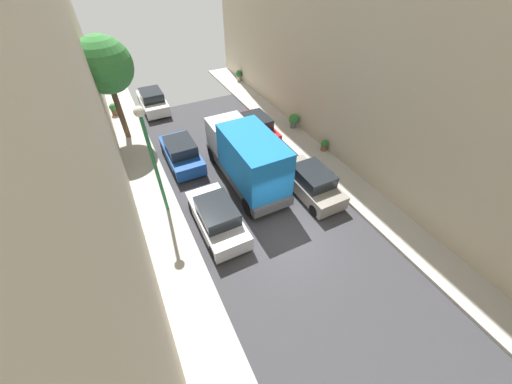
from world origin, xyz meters
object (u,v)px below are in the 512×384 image
object	(u,v)px
parked_car_left_1	(217,217)
delivery_truck	(246,157)
parked_car_left_3	(153,101)
street_tree_0	(104,66)
potted_plant_1	(324,145)
potted_plant_3	(239,75)
potted_plant_4	(114,108)
lamp_post	(150,148)
parked_car_right_1	(311,182)
parked_car_right_2	(256,127)
parked_car_left_2	(181,153)
potted_plant_2	(294,120)

from	to	relation	value
parked_car_left_1	delivery_truck	bearing A→B (deg)	41.61
parked_car_left_3	street_tree_0	bearing A→B (deg)	-125.61
parked_car_left_3	potted_plant_1	size ratio (longest dim) A/B	5.64
potted_plant_3	potted_plant_4	size ratio (longest dim) A/B	1.06
lamp_post	parked_car_right_1	bearing A→B (deg)	-16.20
potted_plant_3	parked_car_right_1	bearing A→B (deg)	-100.72
potted_plant_1	potted_plant_4	distance (m)	16.03
parked_car_left_3	street_tree_0	world-z (taller)	street_tree_0
parked_car_right_2	potted_plant_3	xyz separation A→B (m)	(3.03, 9.44, -0.03)
parked_car_left_2	potted_plant_3	bearing A→B (deg)	50.21
street_tree_0	parked_car_left_1	bearing A→B (deg)	-76.22
parked_car_right_2	delivery_truck	world-z (taller)	delivery_truck
delivery_truck	potted_plant_3	bearing A→B (deg)	67.29
potted_plant_1	parked_car_right_2	bearing A→B (deg)	129.31
potted_plant_4	lamp_post	size ratio (longest dim) A/B	0.16
potted_plant_3	potted_plant_4	xyz separation A→B (m)	(-11.35, -1.85, -0.06)
delivery_truck	street_tree_0	distance (m)	10.09
street_tree_0	potted_plant_1	xyz separation A→B (m)	(11.01, -7.51, -4.32)
parked_car_left_2	potted_plant_2	world-z (taller)	parked_car_left_2
parked_car_right_1	potted_plant_1	world-z (taller)	parked_car_right_1
parked_car_right_2	potted_plant_4	distance (m)	11.26
parked_car_left_1	parked_car_right_1	xyz separation A→B (m)	(5.40, 0.10, 0.00)
potted_plant_2	lamp_post	bearing A→B (deg)	-157.97
parked_car_left_3	potted_plant_2	distance (m)	11.30
parked_car_right_2	street_tree_0	bearing A→B (deg)	154.54
parked_car_left_1	delivery_truck	world-z (taller)	delivery_truck
parked_car_right_1	delivery_truck	world-z (taller)	delivery_truck
delivery_truck	potted_plant_4	size ratio (longest dim) A/B	7.44
parked_car_right_1	potted_plant_1	size ratio (longest dim) A/B	5.64
parked_car_right_2	parked_car_left_3	bearing A→B (deg)	126.24
potted_plant_2	delivery_truck	bearing A→B (deg)	-144.82
parked_car_right_2	street_tree_0	xyz separation A→B (m)	(-7.96, 3.79, 4.15)
parked_car_left_1	potted_plant_1	distance (m)	8.94
parked_car_left_3	delivery_truck	xyz separation A→B (m)	(2.70, -11.62, 1.07)
parked_car_right_1	potted_plant_4	xyz separation A→B (m)	(-8.32, 14.14, -0.09)
parked_car_right_2	parked_car_left_1	bearing A→B (deg)	-129.08
potted_plant_2	lamp_post	distance (m)	11.43
potted_plant_4	street_tree_0	bearing A→B (deg)	-84.62
street_tree_0	potted_plant_2	distance (m)	12.33
parked_car_left_1	potted_plant_3	size ratio (longest dim) A/B	4.49
potted_plant_3	potted_plant_4	world-z (taller)	potted_plant_3
street_tree_0	potted_plant_1	bearing A→B (deg)	-34.30
parked_car_right_2	potted_plant_3	size ratio (longest dim) A/B	4.49
street_tree_0	lamp_post	distance (m)	8.32
parked_car_left_3	delivery_truck	bearing A→B (deg)	-76.92
parked_car_right_1	potted_plant_3	xyz separation A→B (m)	(3.03, 15.99, -0.03)
street_tree_0	potted_plant_2	world-z (taller)	street_tree_0
parked_car_left_2	parked_car_right_1	world-z (taller)	same
parked_car_left_3	potted_plant_3	bearing A→B (deg)	13.79
parked_car_left_3	potted_plant_2	size ratio (longest dim) A/B	4.23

